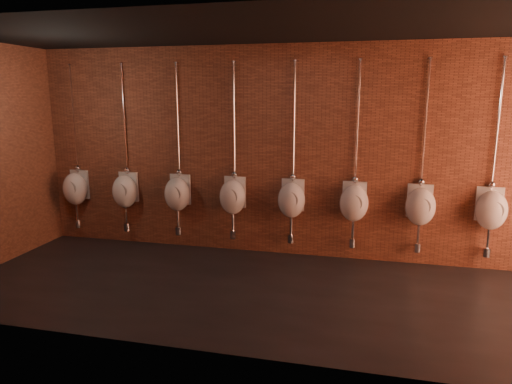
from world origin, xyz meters
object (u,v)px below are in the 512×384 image
urinal_5 (354,202)px  urinal_1 (125,190)px  urinal_2 (177,193)px  urinal_7 (491,209)px  urinal_6 (420,205)px  urinal_3 (233,196)px  urinal_4 (292,199)px  urinal_0 (76,188)px

urinal_5 → urinal_1: bearing=180.0°
urinal_1 → urinal_2: bearing=0.0°
urinal_2 → urinal_5: bearing=0.0°
urinal_7 → urinal_6: bearing=180.0°
urinal_5 → urinal_7: size_ratio=1.00×
urinal_3 → urinal_4: 0.92m
urinal_3 → urinal_6: (2.77, 0.00, 0.00)m
urinal_3 → urinal_7: size_ratio=1.00×
urinal_6 → urinal_1: bearing=180.0°
urinal_6 → urinal_3: bearing=180.0°
urinal_5 → urinal_0: bearing=180.0°
urinal_4 → urinal_6: bearing=0.0°
urinal_0 → urinal_5: (4.62, 0.00, 0.00)m
urinal_6 → urinal_7: (0.92, 0.00, 0.00)m
urinal_6 → urinal_7: same height
urinal_1 → urinal_6: (4.62, 0.00, 0.00)m
urinal_7 → urinal_5: bearing=180.0°
urinal_3 → urinal_7: bearing=0.0°
urinal_3 → urinal_4: (0.92, 0.00, 0.00)m
urinal_5 → urinal_6: same height
urinal_3 → urinal_5: same height
urinal_0 → urinal_5: bearing=0.0°
urinal_0 → urinal_6: (5.55, 0.00, 0.00)m
urinal_2 → urinal_3: size_ratio=1.00×
urinal_5 → urinal_7: same height
urinal_0 → urinal_6: bearing=0.0°
urinal_1 → urinal_7: same height
urinal_0 → urinal_3: 2.77m
urinal_1 → urinal_3: 1.85m
urinal_4 → urinal_6: 1.85m
urinal_3 → urinal_6: size_ratio=1.00×
urinal_0 → urinal_7: same height
urinal_2 → urinal_4: 1.85m
urinal_4 → urinal_2: bearing=180.0°
urinal_2 → urinal_7: (4.62, 0.00, 0.00)m
urinal_2 → urinal_3: 0.92m
urinal_3 → urinal_4: bearing=0.0°
urinal_2 → urinal_6: 3.70m
urinal_5 → urinal_2: bearing=180.0°
urinal_1 → urinal_2: (0.92, 0.00, 0.00)m
urinal_1 → urinal_2: size_ratio=1.00×
urinal_1 → urinal_5: bearing=0.0°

